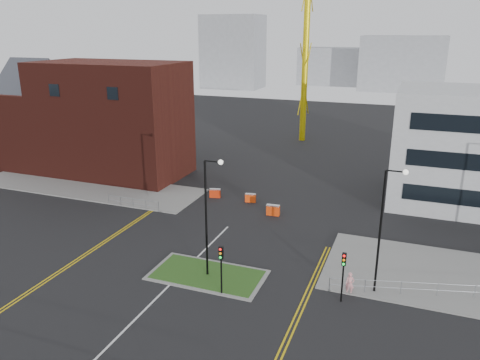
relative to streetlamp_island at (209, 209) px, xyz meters
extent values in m
plane|color=black|center=(-2.22, -8.00, -5.41)|extent=(200.00, 200.00, 0.00)
cube|color=slate|center=(-22.22, 14.00, -5.35)|extent=(28.00, 8.00, 0.12)
cube|color=slate|center=(-0.22, 0.00, -5.37)|extent=(8.60, 4.60, 0.08)
cube|color=#29501A|center=(-0.22, 0.00, -5.35)|extent=(8.00, 4.00, 0.12)
cube|color=#451711|center=(-22.22, 20.00, 1.59)|extent=(18.00, 10.00, 14.00)
cube|color=black|center=(-26.22, 14.98, 5.59)|extent=(1.40, 0.10, 1.40)
cube|color=black|center=(-18.22, 14.98, 5.59)|extent=(1.40, 0.10, 1.40)
cube|color=#451711|center=(-34.22, 20.00, -0.41)|extent=(6.00, 10.00, 10.00)
cube|color=#2D3038|center=(-34.22, 20.00, 4.59)|extent=(6.40, 8.49, 8.49)
cylinder|color=yellow|center=(-4.22, 47.00, 11.78)|extent=(1.00, 1.00, 34.39)
cylinder|color=black|center=(-0.22, 0.00, -0.91)|extent=(0.16, 0.16, 9.00)
cylinder|color=black|center=(0.38, 0.00, 3.59)|extent=(1.20, 0.10, 0.10)
sphere|color=silver|center=(0.98, 0.00, 3.59)|extent=(0.36, 0.36, 0.36)
cylinder|color=black|center=(11.78, 2.00, -0.91)|extent=(0.16, 0.16, 9.00)
cylinder|color=black|center=(12.38, 2.00, 3.59)|extent=(1.20, 0.10, 0.10)
sphere|color=silver|center=(12.98, 2.00, 3.59)|extent=(0.36, 0.36, 0.36)
cylinder|color=black|center=(1.78, -2.00, -3.91)|extent=(0.12, 0.12, 3.00)
cube|color=black|center=(1.78, -2.00, -2.21)|extent=(0.28, 0.22, 0.90)
sphere|color=red|center=(1.78, -2.13, -1.91)|extent=(0.18, 0.18, 0.18)
sphere|color=orange|center=(1.78, -2.13, -2.21)|extent=(0.18, 0.18, 0.18)
sphere|color=#0CCC33|center=(1.78, -2.13, -2.51)|extent=(0.18, 0.18, 0.18)
cylinder|color=black|center=(9.78, 0.00, -3.91)|extent=(0.12, 0.12, 3.00)
cube|color=black|center=(9.78, 0.00, -2.21)|extent=(0.28, 0.22, 0.90)
sphere|color=red|center=(9.78, -0.13, -1.91)|extent=(0.18, 0.18, 0.18)
sphere|color=orange|center=(9.78, -0.13, -2.21)|extent=(0.18, 0.18, 0.18)
sphere|color=#0CCC33|center=(9.78, -0.13, -2.51)|extent=(0.18, 0.18, 0.18)
cylinder|color=gray|center=(-13.22, 10.00, -4.36)|extent=(6.00, 0.04, 0.04)
cylinder|color=gray|center=(-13.22, 10.00, -4.86)|extent=(6.00, 0.04, 0.04)
cylinder|color=gray|center=(-16.22, 10.00, -4.86)|extent=(0.05, 0.05, 1.10)
cylinder|color=gray|center=(-10.22, 10.00, -4.86)|extent=(0.05, 0.05, 1.10)
cylinder|color=gray|center=(18.28, 3.50, -4.36)|extent=(19.01, 5.04, 0.04)
cylinder|color=gray|center=(18.28, 3.50, -4.86)|extent=(19.01, 5.04, 0.04)
cylinder|color=gray|center=(8.78, 1.00, -4.86)|extent=(0.05, 0.05, 1.10)
cube|color=silver|center=(-2.22, -6.00, -5.41)|extent=(0.15, 30.00, 0.01)
cube|color=gold|center=(-11.22, 2.00, -5.41)|extent=(0.12, 24.00, 0.01)
cube|color=gold|center=(-10.92, 2.00, -5.41)|extent=(0.12, 24.00, 0.01)
cube|color=gold|center=(7.28, -2.00, -5.41)|extent=(0.12, 20.00, 0.01)
cube|color=gold|center=(7.58, -2.00, -5.41)|extent=(0.12, 20.00, 0.01)
cube|color=gray|center=(-42.22, 112.00, 5.59)|extent=(18.00, 12.00, 22.00)
cube|color=gray|center=(7.78, 122.00, 2.59)|extent=(24.00, 12.00, 16.00)
cube|color=gray|center=(-10.22, 132.00, 0.59)|extent=(30.00, 12.00, 12.00)
imported|color=pink|center=(10.17, 1.10, -4.58)|extent=(0.65, 0.46, 1.67)
cube|color=red|center=(-6.59, 16.00, -4.92)|extent=(1.25, 0.68, 0.99)
cube|color=silver|center=(-6.59, 16.00, -4.47)|extent=(1.25, 0.68, 0.12)
cube|color=#FF450E|center=(-2.44, 16.00, -4.94)|extent=(1.17, 0.54, 0.94)
cube|color=silver|center=(-2.44, 16.00, -4.52)|extent=(1.17, 0.54, 0.11)
cube|color=#F2410D|center=(0.92, 13.27, -4.87)|extent=(1.32, 0.50, 1.08)
cube|color=silver|center=(0.92, 13.27, -4.38)|extent=(1.32, 0.50, 0.13)
camera|label=1|loc=(13.16, -28.46, 12.28)|focal=35.00mm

